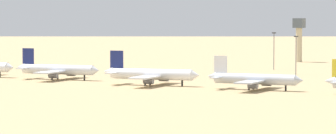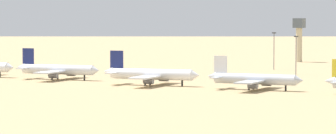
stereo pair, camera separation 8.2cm
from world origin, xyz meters
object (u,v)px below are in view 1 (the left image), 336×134
parked_jet_navy_4 (150,74)px  parked_jet_white_5 (254,79)px  light_pole_mid (296,52)px  parked_jet_navy_3 (57,70)px  control_tower (299,36)px  light_pole_east (274,48)px

parked_jet_navy_4 → parked_jet_white_5: 40.11m
light_pole_mid → parked_jet_navy_4: bearing=-105.1°
parked_jet_navy_3 → light_pole_mid: bearing=40.1°
parked_jet_white_5 → control_tower: 182.90m
parked_jet_navy_3 → light_pole_east: 110.27m
parked_jet_white_5 → light_pole_mid: 82.75m
light_pole_east → parked_jet_white_5: bearing=-69.6°
light_pole_mid → control_tower: bearing=111.6°
control_tower → light_pole_east: 69.29m
parked_jet_navy_4 → light_pole_east: light_pole_east is taller
light_pole_mid → light_pole_east: (-21.42, 26.15, 0.36)m
parked_jet_navy_4 → control_tower: (-15.20, 174.34, 9.64)m
parked_jet_navy_3 → parked_jet_navy_4: size_ratio=0.98×
parked_jet_navy_4 → parked_jet_white_5: bearing=-8.1°
parked_jet_navy_4 → parked_jet_navy_3: bearing=162.8°
parked_jet_navy_3 → parked_jet_white_5: bearing=-11.8°
parked_jet_navy_3 → control_tower: bearing=72.3°
parked_jet_white_5 → light_pole_east: bearing=105.9°
parked_jet_navy_4 → light_pole_mid: (21.82, 80.80, 5.26)m
light_pole_mid → light_pole_east: size_ratio=0.96×
parked_jet_navy_3 → light_pole_east: bearing=57.8°
parked_jet_white_5 → control_tower: control_tower is taller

